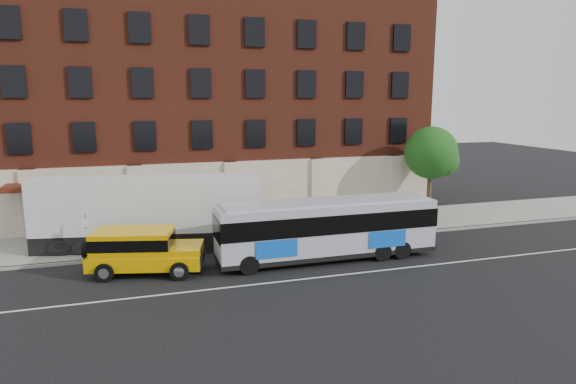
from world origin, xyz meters
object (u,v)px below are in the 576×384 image
object	(u,v)px
street_tree	(432,155)
sign_pole	(87,234)
yellow_suv	(141,249)
shipping_container	(149,214)
city_bus	(327,227)

from	to	relation	value
street_tree	sign_pole	bearing A→B (deg)	-171.39
sign_pole	yellow_suv	size ratio (longest dim) A/B	0.44
shipping_container	street_tree	bearing A→B (deg)	5.72
city_bus	yellow_suv	xyz separation A→B (m)	(-9.21, 0.67, -0.51)
shipping_container	sign_pole	bearing A→B (deg)	-155.37
street_tree	yellow_suv	distance (m)	20.59
city_bus	yellow_suv	world-z (taller)	city_bus
yellow_suv	shipping_container	bearing A→B (deg)	81.93
sign_pole	yellow_suv	world-z (taller)	sign_pole
street_tree	yellow_suv	bearing A→B (deg)	-163.11
city_bus	shipping_container	size ratio (longest dim) A/B	0.93
sign_pole	street_tree	world-z (taller)	street_tree
street_tree	shipping_container	distance (m)	19.14
city_bus	yellow_suv	size ratio (longest dim) A/B	2.00
yellow_suv	shipping_container	xyz separation A→B (m)	(0.57, 4.02, 0.77)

